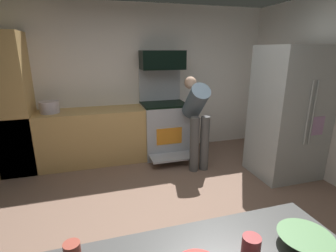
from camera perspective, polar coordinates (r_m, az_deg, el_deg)
The scene contains 11 objects.
ground_plane at distance 3.00m, azimuth 0.44°, elevation -21.58°, with size 5.20×4.80×0.02m, color #7F6151.
wall_back at distance 4.67m, azimuth -8.00°, elevation 9.84°, with size 5.20×0.12×2.60m, color silver.
lower_cabinet_run at distance 4.46m, azimuth -18.33°, elevation -2.42°, with size 2.40×0.60×0.90m, color tan.
cabinet_column at distance 4.47m, azimuth -31.94°, elevation 3.90°, with size 0.60×0.60×2.10m, color tan.
oven_range at distance 4.58m, azimuth -0.89°, elevation -0.27°, with size 0.76×0.98×1.52m.
microwave at distance 4.47m, azimuth -1.29°, elevation 14.54°, with size 0.74×0.38×0.31m, color black.
refrigerator at distance 4.12m, azimuth 25.38°, elevation 2.58°, with size 0.90×0.78×1.91m.
person_cook at distance 4.01m, azimuth 6.43°, elevation 2.38°, with size 0.31×0.66×1.43m.
mixing_bowl_large at distance 1.56m, azimuth 28.25°, elevation -21.58°, with size 0.27×0.27×0.06m, color #5E8F58.
mug_coffee at distance 1.40m, azimuth 18.08°, elevation -24.19°, with size 0.09×0.09×0.10m, color maroon.
stock_pot at distance 4.37m, azimuth -25.00°, elevation 3.85°, with size 0.29×0.29×0.18m, color #BDB3BE.
Camera 1 is at (-0.69, -2.25, 1.85)m, focal length 27.26 mm.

